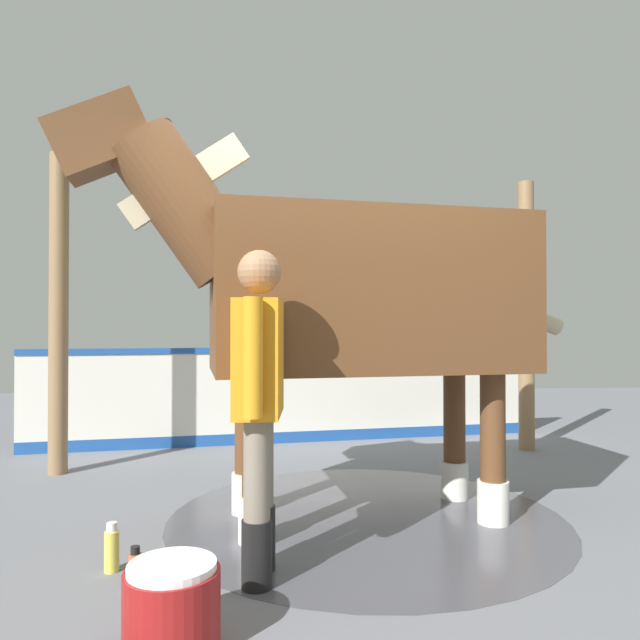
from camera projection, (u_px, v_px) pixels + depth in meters
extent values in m
cube|color=slate|center=(358.00, 535.00, 3.54)|extent=(16.00, 16.00, 0.02)
cylinder|color=#4C4C54|center=(366.00, 518.00, 3.81)|extent=(2.60, 2.60, 0.00)
cube|color=silver|center=(296.00, 397.00, 6.34)|extent=(5.61, 0.85, 0.98)
cube|color=#1E4C99|center=(296.00, 350.00, 6.35)|extent=(5.61, 0.87, 0.06)
cube|color=#1E4C99|center=(296.00, 437.00, 6.34)|extent=(5.61, 0.85, 0.12)
cylinder|color=olive|center=(59.00, 313.00, 4.99)|extent=(0.16, 0.16, 2.76)
cylinder|color=olive|center=(526.00, 315.00, 5.97)|extent=(0.16, 0.16, 2.76)
cube|color=brown|center=(366.00, 294.00, 3.83)|extent=(2.13, 1.28, 1.01)
cylinder|color=brown|center=(256.00, 459.00, 3.38)|extent=(0.16, 0.16, 0.97)
cylinder|color=silver|center=(255.00, 519.00, 3.38)|extent=(0.20, 0.20, 0.27)
cylinder|color=brown|center=(247.00, 441.00, 3.92)|extent=(0.16, 0.16, 0.97)
cylinder|color=silver|center=(246.00, 493.00, 3.92)|extent=(0.20, 0.20, 0.27)
cylinder|color=brown|center=(493.00, 447.00, 3.72)|extent=(0.16, 0.16, 0.97)
cylinder|color=silver|center=(493.00, 502.00, 3.71)|extent=(0.20, 0.20, 0.27)
cylinder|color=brown|center=(454.00, 432.00, 4.26)|extent=(0.16, 0.16, 0.97)
cylinder|color=silver|center=(455.00, 480.00, 4.25)|extent=(0.20, 0.20, 0.27)
cylinder|color=brown|center=(185.00, 205.00, 3.58)|extent=(0.96, 0.58, 1.03)
cube|color=#C6B793|center=(185.00, 181.00, 3.59)|extent=(0.80, 0.17, 0.63)
cube|color=brown|center=(102.00, 138.00, 3.48)|extent=(0.68, 0.37, 0.56)
cylinder|color=#C6B793|center=(516.00, 310.00, 4.07)|extent=(0.71, 0.22, 0.35)
cylinder|color=black|center=(261.00, 538.00, 3.01)|extent=(0.15, 0.15, 0.33)
cylinder|color=slate|center=(261.00, 459.00, 3.01)|extent=(0.13, 0.13, 0.49)
cylinder|color=black|center=(257.00, 554.00, 2.79)|extent=(0.15, 0.15, 0.33)
cylinder|color=slate|center=(257.00, 469.00, 2.80)|extent=(0.13, 0.13, 0.49)
cube|color=orange|center=(259.00, 357.00, 2.91)|extent=(0.25, 0.49, 0.58)
cylinder|color=orange|center=(264.00, 352.00, 3.20)|extent=(0.09, 0.09, 0.55)
cylinder|color=orange|center=(253.00, 357.00, 2.62)|extent=(0.09, 0.09, 0.55)
sphere|color=#936B4C|center=(259.00, 272.00, 2.92)|extent=(0.22, 0.22, 0.22)
cylinder|color=maroon|center=(172.00, 610.00, 2.26)|extent=(0.38, 0.38, 0.30)
cylinder|color=white|center=(172.00, 567.00, 2.27)|extent=(0.35, 0.35, 0.03)
cylinder|color=#D8CC4C|center=(112.00, 551.00, 2.98)|extent=(0.07, 0.07, 0.21)
cylinder|color=white|center=(112.00, 527.00, 2.98)|extent=(0.05, 0.05, 0.05)
cylinder|color=#CC5933|center=(135.00, 571.00, 2.79)|extent=(0.06, 0.06, 0.16)
cylinder|color=black|center=(135.00, 550.00, 2.79)|extent=(0.04, 0.04, 0.04)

